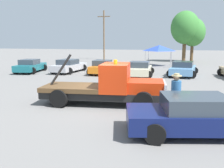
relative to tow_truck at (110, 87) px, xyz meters
name	(u,v)px	position (x,y,z in m)	size (l,w,h in m)	color
ground_plane	(103,104)	(-0.36, -0.04, -0.90)	(160.00, 160.00, 0.00)	slate
tow_truck	(110,87)	(0.00, 0.00, 0.00)	(6.29, 2.73, 2.51)	black
foreground_car	(201,115)	(4.10, -3.10, -0.25)	(5.45, 3.18, 1.34)	#0F194C
person_near_truck	(176,92)	(3.24, -1.47, 0.20)	(0.41, 0.41, 1.86)	#475B84
parked_car_teal	(30,66)	(-11.33, 10.42, -0.25)	(2.85, 4.71, 1.34)	#196670
parked_car_silver	(69,66)	(-7.58, 11.50, -0.25)	(2.54, 4.94, 1.34)	#B7B7BC
parked_car_orange	(103,67)	(-3.90, 11.32, -0.25)	(2.54, 4.46, 1.34)	orange
parked_car_cream	(140,69)	(-0.15, 10.52, -0.25)	(2.63, 4.52, 1.34)	beige
parked_car_skyblue	(183,69)	(3.64, 11.81, -0.25)	(2.85, 4.67, 1.34)	#669ED1
canopy_tent_blue	(159,48)	(0.70, 20.76, 1.36)	(3.11, 3.11, 2.64)	#9E9EA3
tree_left	(185,28)	(3.86, 28.54, 4.25)	(4.29, 4.29, 7.67)	brown
tree_center	(193,32)	(5.04, 29.03, 3.58)	(3.73, 3.73, 6.67)	brown
traffic_cone	(106,87)	(-1.11, 3.14, -0.64)	(0.40, 0.40, 0.55)	black
utility_pole	(104,34)	(-9.33, 29.46, 3.46)	(2.20, 0.24, 8.20)	brown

